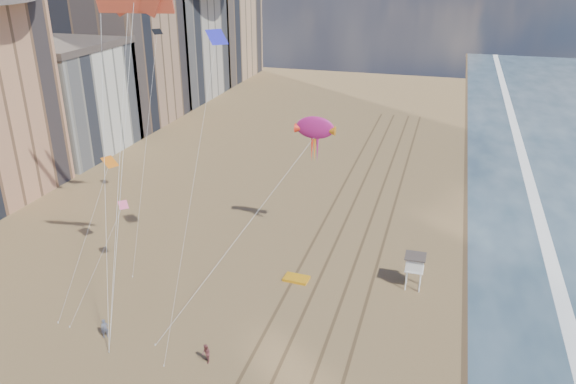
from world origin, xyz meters
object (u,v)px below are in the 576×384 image
at_px(grounded_kite, 296,279).
at_px(show_kite, 315,128).
at_px(kite_flyer_a, 105,328).
at_px(kite_flyer_b, 206,354).
at_px(lifeguard_stand, 415,263).

height_order(grounded_kite, show_kite, show_kite).
bearing_deg(kite_flyer_a, grounded_kite, 2.93).
distance_m(show_kite, kite_flyer_a, 26.60).
height_order(show_kite, kite_flyer_b, show_kite).
xyz_separation_m(lifeguard_stand, kite_flyer_b, (-14.30, -15.18, -1.83)).
bearing_deg(kite_flyer_b, show_kite, 129.88).
relative_size(show_kite, kite_flyer_b, 15.30).
bearing_deg(grounded_kite, lifeguard_stand, 13.26).
bearing_deg(grounded_kite, kite_flyer_a, -130.81).
distance_m(lifeguard_stand, grounded_kite, 11.29).
height_order(lifeguard_stand, kite_flyer_a, lifeguard_stand).
bearing_deg(kite_flyer_b, lifeguard_stand, 95.55).
height_order(grounded_kite, kite_flyer_b, kite_flyer_b).
relative_size(grounded_kite, show_kite, 0.10).
bearing_deg(grounded_kite, kite_flyer_b, -100.58).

